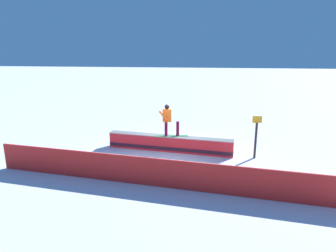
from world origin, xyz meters
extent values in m
plane|color=white|center=(0.00, 0.00, 0.00)|extent=(120.00, 120.00, 0.00)
cube|color=red|center=(0.00, 0.00, 0.36)|extent=(5.96, 1.23, 0.71)
cube|color=#281E2C|center=(0.00, 0.00, 0.18)|extent=(5.97, 1.24, 0.17)
cube|color=gray|center=(0.00, 0.00, 0.73)|extent=(5.97, 1.29, 0.04)
cube|color=#3E8551|center=(-0.12, 0.02, 0.76)|extent=(1.53, 0.49, 0.01)
cylinder|color=maroon|center=(0.15, 0.06, 1.11)|extent=(0.16, 0.16, 0.69)
cylinder|color=maroon|center=(-0.39, -0.02, 1.11)|extent=(0.16, 0.16, 0.69)
cube|color=orange|center=(0.11, 0.05, 1.75)|extent=(0.43, 0.30, 0.59)
sphere|color=black|center=(0.11, 0.05, 2.15)|extent=(0.22, 0.22, 0.22)
cylinder|color=orange|center=(0.26, 0.24, 1.78)|extent=(0.43, 0.15, 0.48)
cylinder|color=orange|center=(0.03, -0.13, 1.78)|extent=(0.21, 0.12, 0.56)
cube|color=red|center=(0.00, 3.79, 0.53)|extent=(12.70, 1.85, 1.05)
cylinder|color=#262628|center=(-3.88, 0.46, 0.81)|extent=(0.10, 0.10, 1.62)
cube|color=yellow|center=(-3.88, 0.46, 1.77)|extent=(0.40, 0.04, 0.30)
camera|label=1|loc=(-1.59, 13.51, 4.80)|focal=32.29mm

